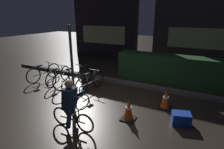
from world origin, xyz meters
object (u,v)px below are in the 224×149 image
at_px(parked_bike_center_left, 74,78).
at_px(street_post, 71,56).
at_px(traffic_cone_far, 166,99).
at_px(parked_bike_center_right, 90,82).
at_px(traffic_cone_near, 129,110).
at_px(cyclist, 71,104).
at_px(parked_bike_left_mid, 58,76).
at_px(blue_crate, 181,118).
at_px(parked_bike_leftmost, 44,73).

bearing_deg(parked_bike_center_left, street_post, 65.60).
relative_size(street_post, traffic_cone_far, 3.85).
bearing_deg(parked_bike_center_right, parked_bike_center_left, 92.04).
relative_size(parked_bike_center_left, traffic_cone_near, 2.92).
bearing_deg(street_post, cyclist, -51.59).
xyz_separation_m(street_post, traffic_cone_near, (2.84, -1.30, -0.86)).
bearing_deg(parked_bike_center_left, parked_bike_left_mid, 108.50).
bearing_deg(blue_crate, traffic_cone_near, -162.17).
relative_size(parked_bike_leftmost, traffic_cone_far, 2.63).
bearing_deg(parked_bike_center_right, traffic_cone_near, -114.47).
bearing_deg(cyclist, parked_bike_center_right, 112.12).
xyz_separation_m(parked_bike_left_mid, cyclist, (2.38, -2.10, 0.31)).
bearing_deg(cyclist, parked_bike_leftmost, 145.90).
xyz_separation_m(traffic_cone_near, blue_crate, (1.24, 0.40, -0.13)).
height_order(parked_bike_center_right, cyclist, cyclist).
bearing_deg(parked_bike_leftmost, parked_bike_left_mid, -81.69).
distance_m(parked_bike_leftmost, traffic_cone_near, 4.40).
xyz_separation_m(parked_bike_center_right, traffic_cone_far, (2.64, -0.06, -0.05)).
distance_m(parked_bike_leftmost, parked_bike_center_right, 2.33).
distance_m(parked_bike_left_mid, parked_bike_center_right, 1.52).
bearing_deg(street_post, parked_bike_center_left, -42.23).
relative_size(parked_bike_leftmost, traffic_cone_near, 2.71).
height_order(traffic_cone_near, cyclist, cyclist).
bearing_deg(parked_bike_left_mid, parked_bike_center_left, -95.20).
xyz_separation_m(parked_bike_center_left, traffic_cone_near, (2.68, -1.16, -0.09)).
relative_size(traffic_cone_near, blue_crate, 1.30).
height_order(parked_bike_leftmost, traffic_cone_near, parked_bike_leftmost).
xyz_separation_m(parked_bike_left_mid, parked_bike_center_right, (1.52, -0.04, 0.01)).
height_order(street_post, parked_bike_left_mid, street_post).
height_order(parked_bike_left_mid, traffic_cone_far, parked_bike_left_mid).
bearing_deg(street_post, traffic_cone_near, -24.62).
bearing_deg(parked_bike_center_left, blue_crate, -83.12).
relative_size(parked_bike_center_right, traffic_cone_far, 2.67).
bearing_deg(blue_crate, cyclist, -149.55).
bearing_deg(traffic_cone_near, cyclist, -137.93).
relative_size(parked_bike_center_left, parked_bike_center_right, 1.06).
bearing_deg(blue_crate, parked_bike_center_right, 167.32).
bearing_deg(traffic_cone_near, parked_bike_center_left, 156.62).
bearing_deg(traffic_cone_far, street_post, 175.96).
height_order(parked_bike_center_right, traffic_cone_far, parked_bike_center_right).
bearing_deg(parked_bike_center_left, parked_bike_center_right, -75.83).
bearing_deg(parked_bike_leftmost, parked_bike_center_right, -81.73).
bearing_deg(parked_bike_center_right, blue_crate, -96.99).
bearing_deg(street_post, parked_bike_center_right, -11.60).
height_order(street_post, parked_bike_center_left, street_post).
bearing_deg(traffic_cone_near, parked_bike_left_mid, 161.45).
relative_size(street_post, parked_bike_leftmost, 1.46).
distance_m(street_post, parked_bike_center_left, 0.80).
bearing_deg(parked_bike_leftmost, blue_crate, -88.23).
bearing_deg(traffic_cone_far, traffic_cone_near, -124.83).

